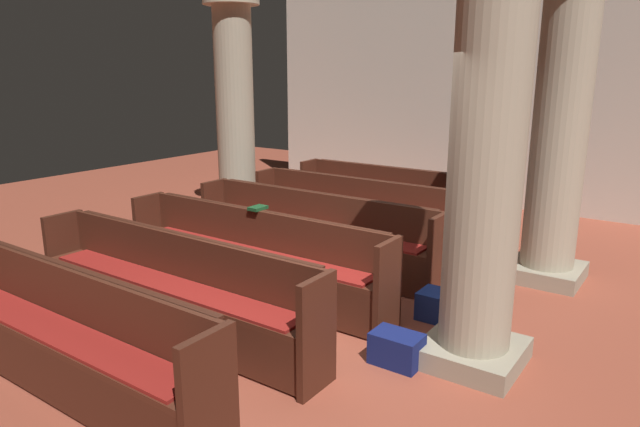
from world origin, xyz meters
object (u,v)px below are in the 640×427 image
pew_row_3 (252,252)px  kneeler_box_navy (397,349)px  pew_row_5 (56,328)px  pillar_aisle_rear (488,137)px  pew_row_0 (397,197)px  pillar_aisle_side (561,116)px  pew_row_2 (312,229)px  lectern (466,193)px  kneeler_box_blue (441,306)px  pew_row_1 (359,211)px  pew_row_4 (171,284)px  pillar_far_side (235,102)px  hymn_book (258,208)px

pew_row_3 → kneeler_box_navy: pew_row_3 is taller
pew_row_3 → pew_row_5: bearing=-90.0°
pew_row_3 → pillar_aisle_rear: bearing=-0.6°
pew_row_0 → pillar_aisle_side: 2.97m
pew_row_3 → pillar_aisle_side: size_ratio=0.92×
pew_row_2 → lectern: size_ratio=3.08×
kneeler_box_blue → kneeler_box_navy: 1.02m
pew_row_1 → pew_row_2: (0.00, -1.10, 0.00)m
pew_row_4 → pew_row_5: same height
kneeler_box_navy → pew_row_2: bearing=142.2°
pew_row_1 → pew_row_4: 3.30m
pillar_aisle_side → pillar_far_side: 4.85m
pew_row_4 → hymn_book: hymn_book is taller
pillar_aisle_side → pew_row_1: bearing=-176.5°
kneeler_box_blue → pew_row_0: bearing=125.2°
lectern → pew_row_3: bearing=-99.1°
kneeler_box_navy → pew_row_5: bearing=-137.2°
pew_row_2 → kneeler_box_navy: (1.94, -1.51, -0.36)m
pew_row_4 → pew_row_0: bearing=90.0°
pew_row_4 → pillar_aisle_rear: bearing=23.7°
pew_row_0 → pew_row_1: 1.10m
pew_row_0 → pillar_aisle_rear: bearing=-53.6°
pillar_aisle_rear → hymn_book: size_ratio=18.27×
pew_row_1 → pillar_aisle_side: pillar_aisle_side is taller
pew_row_0 → kneeler_box_navy: size_ratio=8.06×
pew_row_0 → lectern: (0.70, 1.05, -0.05)m
pew_row_0 → pillar_aisle_side: bearing=-21.2°
hymn_book → pew_row_3: bearing=-70.0°
pew_row_2 → pillar_aisle_side: (2.45, 1.25, 1.39)m
lectern → kneeler_box_navy: bearing=-75.4°
pew_row_1 → lectern: (0.70, 2.15, -0.05)m
lectern → kneeler_box_navy: (1.24, -4.76, -0.32)m
lectern → hymn_book: bearing=-100.5°
pew_row_0 → lectern: 1.26m
pew_row_2 → pillar_aisle_side: pillar_aisle_side is taller
pew_row_5 → pew_row_2: bearing=90.0°
pew_row_4 → hymn_book: size_ratio=16.77×
kneeler_box_navy → hymn_book: bearing=163.4°
pew_row_5 → pillar_aisle_side: 5.36m
hymn_book → kneeler_box_navy: 2.25m
pillar_aisle_side → hymn_book: (-2.52, -2.16, -0.95)m
pew_row_5 → hymn_book: hymn_book is taller
pillar_aisle_rear → kneeler_box_navy: bearing=-143.3°
pew_row_5 → pillar_aisle_side: (2.45, 4.56, 1.39)m
pew_row_3 → hymn_book: bearing=110.0°
pew_row_5 → kneeler_box_navy: size_ratio=8.06×
pew_row_4 → kneeler_box_blue: pew_row_4 is taller
pew_row_1 → pillar_aisle_rear: pillar_aisle_rear is taller
pew_row_1 → pillar_aisle_rear: 3.59m
pillar_far_side → pew_row_1: bearing=-3.8°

